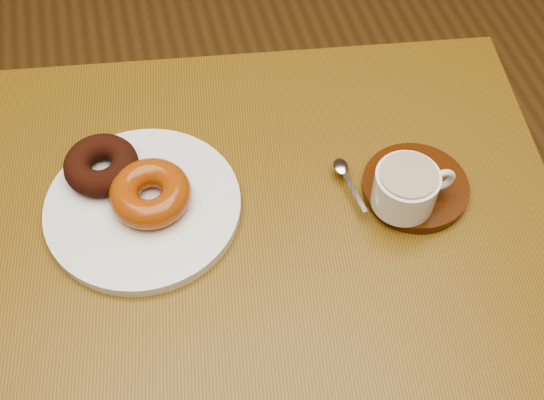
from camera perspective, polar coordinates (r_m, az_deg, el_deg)
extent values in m
cube|color=brown|center=(0.88, -1.26, -1.55)|extent=(0.86, 0.69, 0.03)
cylinder|color=#452113|center=(1.37, -16.78, -2.35)|extent=(0.04, 0.04, 0.70)
cylinder|color=#452113|center=(1.38, 12.77, 0.03)|extent=(0.04, 0.04, 0.70)
cylinder|color=white|center=(0.88, -10.73, -0.56)|extent=(0.31, 0.31, 0.02)
torus|color=black|center=(0.90, -14.10, 2.85)|extent=(0.10, 0.10, 0.04)
torus|color=#964210|center=(0.86, -10.15, 0.55)|extent=(0.13, 0.13, 0.04)
cube|color=#53331B|center=(0.85, -8.15, 1.62)|extent=(0.01, 0.00, 0.00)
cube|color=#53331B|center=(0.86, -8.76, 2.53)|extent=(0.01, 0.01, 0.00)
cube|color=#53331B|center=(0.87, -9.93, 2.92)|extent=(0.01, 0.01, 0.00)
cube|color=#53331B|center=(0.87, -11.23, 2.66)|extent=(0.01, 0.01, 0.00)
cube|color=#53331B|center=(0.86, -12.19, 1.84)|extent=(0.01, 0.01, 0.00)
cube|color=#53331B|center=(0.85, -12.45, 0.76)|extent=(0.01, 0.00, 0.00)
cube|color=#53331B|center=(0.84, -11.89, -0.18)|extent=(0.01, 0.01, 0.00)
cube|color=#53331B|center=(0.83, -10.69, -0.61)|extent=(0.01, 0.01, 0.00)
cube|color=#53331B|center=(0.83, -9.33, -0.34)|extent=(0.01, 0.01, 0.00)
cube|color=#53331B|center=(0.84, -8.36, 0.52)|extent=(0.01, 0.01, 0.00)
cylinder|color=#3C1A08|center=(0.91, 11.87, 1.07)|extent=(0.18, 0.18, 0.01)
cylinder|color=white|center=(0.86, 11.07, 0.93)|extent=(0.08, 0.08, 0.05)
cylinder|color=brown|center=(0.84, 11.38, 2.06)|extent=(0.07, 0.07, 0.00)
torus|color=white|center=(0.87, 13.97, 1.63)|extent=(0.04, 0.01, 0.04)
ellipsoid|color=silver|center=(0.90, 5.78, 2.82)|extent=(0.02, 0.03, 0.01)
cube|color=silver|center=(0.88, 6.83, 0.84)|extent=(0.01, 0.07, 0.00)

